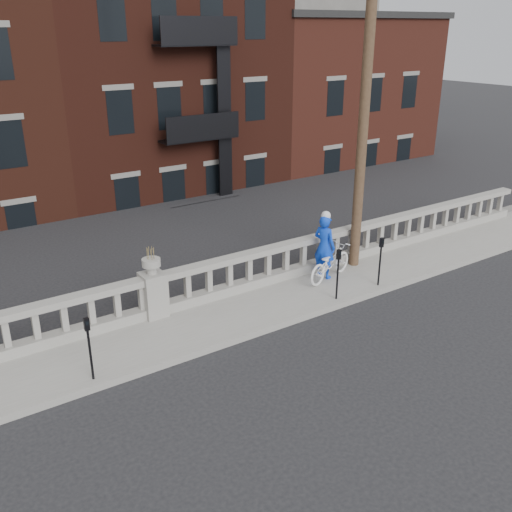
% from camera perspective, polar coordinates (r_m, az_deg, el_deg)
% --- Properties ---
extents(ground, '(120.00, 120.00, 0.00)m').
position_cam_1_polar(ground, '(11.22, -1.29, -14.44)').
color(ground, black).
rests_on(ground, ground).
extents(sidewalk, '(32.00, 2.20, 0.15)m').
position_cam_1_polar(sidewalk, '(13.40, -8.33, -7.70)').
color(sidewalk, gray).
rests_on(sidewalk, ground).
extents(balustrade, '(28.00, 0.34, 1.03)m').
position_cam_1_polar(balustrade, '(13.91, -10.19, -4.02)').
color(balustrade, gray).
rests_on(balustrade, sidewalk).
extents(planter_pedestal, '(0.55, 0.55, 1.76)m').
position_cam_1_polar(planter_pedestal, '(13.83, -10.24, -3.31)').
color(planter_pedestal, gray).
rests_on(planter_pedestal, sidewalk).
extents(utility_pole, '(1.60, 0.28, 10.00)m').
position_cam_1_polar(utility_pole, '(15.80, 10.95, 16.46)').
color(utility_pole, '#422D1E').
rests_on(utility_pole, sidewalk).
extents(parking_meter_a, '(0.10, 0.09, 1.36)m').
position_cam_1_polar(parking_meter_a, '(11.61, -16.37, -8.23)').
color(parking_meter_a, black).
rests_on(parking_meter_a, sidewalk).
extents(parking_meter_b, '(0.10, 0.09, 1.36)m').
position_cam_1_polar(parking_meter_b, '(14.49, 8.20, -1.25)').
color(parking_meter_b, black).
rests_on(parking_meter_b, sidewalk).
extents(parking_meter_c, '(0.10, 0.09, 1.36)m').
position_cam_1_polar(parking_meter_c, '(15.48, 12.34, -0.00)').
color(parking_meter_c, black).
rests_on(parking_meter_c, sidewalk).
extents(bicycle, '(1.92, 1.11, 0.95)m').
position_cam_1_polar(bicycle, '(15.79, 7.40, -0.65)').
color(bicycle, white).
rests_on(bicycle, sidewalk).
extents(cyclist, '(0.59, 0.75, 1.81)m').
position_cam_1_polar(cyclist, '(15.73, 6.86, 0.96)').
color(cyclist, blue).
rests_on(cyclist, sidewalk).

